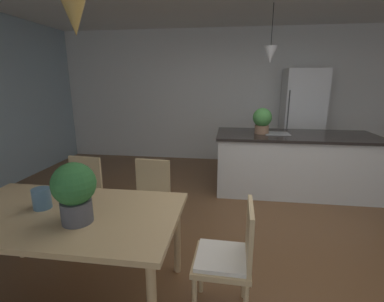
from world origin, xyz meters
The scene contains 13 objects.
ground_plane centered at (0.00, 0.00, -0.02)m, with size 10.00×8.40×0.04m, color brown.
wall_back_kitchen centered at (0.00, 3.26, 1.35)m, with size 10.00×0.12×2.70m, color silver.
dining_table centered at (-1.67, -0.89, 0.66)m, with size 1.71×0.94×0.73m.
chair_far_right centered at (-1.28, -0.05, 0.47)m, with size 0.43×0.43×0.87m.
chair_far_left centered at (-2.05, -0.05, 0.47)m, with size 0.44×0.44×0.87m.
chair_kitchen_end centered at (-0.44, -0.89, 0.47)m, with size 0.41×0.41×0.87m.
kitchen_island centered at (0.52, 1.59, 0.46)m, with size 2.35×0.97×0.91m.
refrigerator centered at (0.89, 2.86, 0.95)m, with size 0.72×0.67×1.89m.
pendant_over_table centered at (-1.47, -0.81, 2.09)m, with size 0.20×0.20×0.75m.
pendant_over_island_main centered at (0.06, 1.59, 2.03)m, with size 0.19×0.19×0.79m.
potted_plant_on_island centered at (0.01, 1.59, 1.11)m, with size 0.28×0.28×0.38m.
potted_plant_on_table centered at (-1.48, -1.01, 0.96)m, with size 0.29×0.29×0.42m.
vase_on_dining_table centered at (-1.86, -0.85, 0.81)m, with size 0.13×0.13×0.16m.
Camera 1 is at (-0.47, -2.57, 1.67)m, focal length 25.34 mm.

